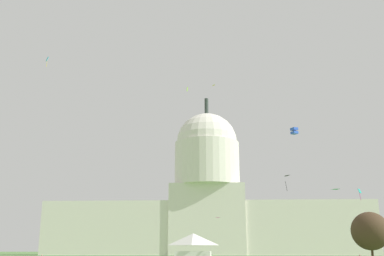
{
  "coord_description": "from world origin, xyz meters",
  "views": [
    {
      "loc": [
        2.7,
        -25.76,
        2.76
      ],
      "look_at": [
        -3.01,
        73.45,
        29.55
      ],
      "focal_mm": 41.95,
      "sensor_mm": 36.0,
      "label": 1
    }
  ],
  "objects": [
    {
      "name": "event_tent",
      "position": [
        -2.35,
        66.19,
        2.95
      ],
      "size": [
        7.51,
        4.86,
        5.72
      ],
      "rotation": [
        0.0,
        0.0,
        -0.04
      ],
      "color": "white",
      "rests_on": "ground_plane"
    },
    {
      "name": "kite_green_low",
      "position": [
        30.4,
        80.43,
        15.59
      ],
      "size": [
        1.98,
        1.77,
        0.15
      ],
      "rotation": [
        0.0,
        0.0,
        2.52
      ],
      "color": "green"
    },
    {
      "name": "kite_cyan_high",
      "position": [
        -37.46,
        70.92,
        46.3
      ],
      "size": [
        0.78,
        0.59,
        2.61
      ],
      "rotation": [
        0.0,
        0.0,
        4.78
      ],
      "color": "#33BCDB"
    },
    {
      "name": "kite_pink_low",
      "position": [
        36.56,
        68.64,
        12.33
      ],
      "size": [
        0.89,
        1.75,
        2.8
      ],
      "rotation": [
        0.0,
        0.0,
        4.49
      ],
      "color": "pink"
    },
    {
      "name": "kite_blue_mid",
      "position": [
        13.07,
        33.04,
        18.02
      ],
      "size": [
        1.06,
        1.06,
        0.89
      ],
      "rotation": [
        0.0,
        0.0,
        5.29
      ],
      "color": "blue"
    },
    {
      "name": "kite_magenta_low",
      "position": [
        1.96,
        116.7,
        11.76
      ],
      "size": [
        1.78,
        1.84,
        0.16
      ],
      "rotation": [
        0.0,
        0.0,
        5.44
      ],
      "color": "#D1339E"
    },
    {
      "name": "kite_black_low",
      "position": [
        15.42,
        59.5,
        15.74
      ],
      "size": [
        1.13,
        1.7,
        2.7
      ],
      "rotation": [
        0.0,
        0.0,
        5.07
      ],
      "color": "black"
    },
    {
      "name": "tree_east_far",
      "position": [
        35.27,
        74.9,
        6.42
      ],
      "size": [
        10.25,
        10.22,
        10.48
      ],
      "color": "#42301E",
      "rests_on": "ground_plane"
    },
    {
      "name": "kite_turquoise_low",
      "position": [
        27.69,
        54.94,
        12.48
      ],
      "size": [
        0.86,
        1.0,
        2.01
      ],
      "rotation": [
        0.0,
        0.0,
        0.17
      ],
      "color": "teal"
    },
    {
      "name": "capitol_building",
      "position": [
        -2.09,
        177.42,
        22.94
      ],
      "size": [
        143.83,
        29.63,
        72.05
      ],
      "color": "silver",
      "rests_on": "ground_plane"
    },
    {
      "name": "kite_lime_high",
      "position": [
        -6.65,
        109.98,
        52.41
      ],
      "size": [
        0.38,
        0.64,
        1.35
      ],
      "rotation": [
        0.0,
        0.0,
        0.51
      ],
      "color": "#8CD133"
    },
    {
      "name": "kite_yellow_high",
      "position": [
        2.35,
        93.58,
        47.23
      ],
      "size": [
        1.08,
        1.35,
        0.36
      ],
      "rotation": [
        0.0,
        0.0,
        2.05
      ],
      "color": "yellow"
    }
  ]
}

